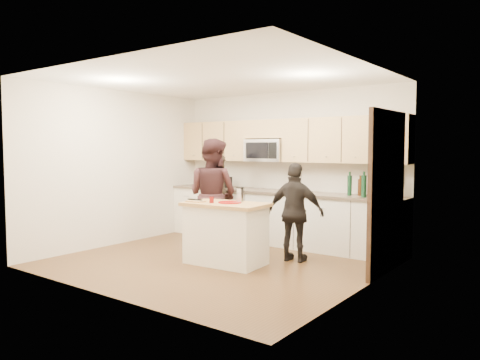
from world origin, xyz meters
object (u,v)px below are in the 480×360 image
Objects in this scene: toaster at (222,182)px; woman_left at (219,199)px; woman_center at (213,195)px; woman_right at (295,212)px; island at (226,233)px.

toaster is 0.21× the size of woman_left.
woman_center is 1.25× the size of woman_right.
toaster is 2.38m from woman_right.
woman_center reaches higher than woman_right.
woman_right is at bearing -161.31° from woman_left.
island is 0.85× the size of woman_right.
woman_center reaches higher than woman_left.
island is 0.78× the size of woman_left.
woman_left is at bearing 128.40° from island.
island is at bearing 35.66° from woman_right.
woman_right is at bearing -174.95° from woman_center.
island is 1.01m from woman_center.
island is 3.79× the size of toaster.
toaster reaches higher than island.
woman_center is at bearing -57.52° from toaster.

